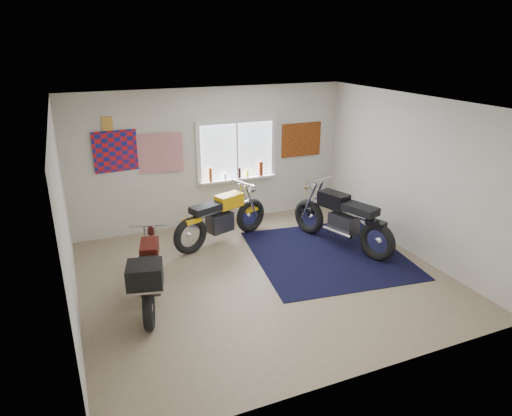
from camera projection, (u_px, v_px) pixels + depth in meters
name	position (u px, v px, depth m)	size (l,w,h in m)	color
ground	(263.00, 276.00, 7.24)	(5.50, 5.50, 0.00)	#9E896B
room_shell	(264.00, 177.00, 6.67)	(5.50, 5.50, 5.50)	white
navy_rug	(328.00, 254.00, 7.97)	(2.50, 2.60, 0.01)	black
window_assembly	(237.00, 155.00, 9.08)	(1.66, 0.17, 1.26)	white
oil_bottles	(241.00, 172.00, 9.16)	(1.16, 0.09, 0.30)	#923E15
flag_display	(107.00, 124.00, 7.94)	(1.60, 0.10, 1.17)	red
triumph_poster	(301.00, 140.00, 9.55)	(0.90, 0.03, 0.70)	#A54C14
yellow_triumph	(221.00, 219.00, 8.31)	(2.00, 0.89, 1.05)	black
black_chrome_bike	(342.00, 220.00, 8.14)	(0.95, 2.15, 1.14)	black
maroon_tourer	(150.00, 274.00, 6.25)	(0.84, 1.94, 0.99)	black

